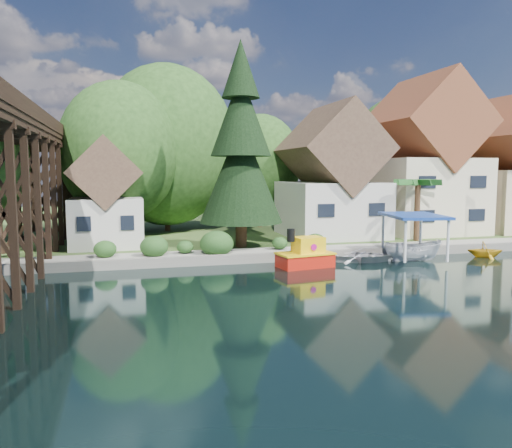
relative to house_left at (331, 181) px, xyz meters
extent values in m
plane|color=black|center=(-7.00, -16.00, -5.14)|extent=(140.00, 140.00, 0.00)
cube|color=#314D1E|center=(-7.00, 18.00, -4.89)|extent=(140.00, 52.00, 0.50)
cube|color=slate|center=(-3.00, -8.00, -4.83)|extent=(60.00, 0.40, 0.62)
cube|color=gray|center=(-1.00, -6.70, -4.61)|extent=(50.00, 2.60, 0.06)
cube|color=black|center=(-23.00, -9.60, -1.14)|extent=(4.00, 0.36, 8.00)
cube|color=black|center=(-23.00, -6.40, -1.14)|extent=(4.00, 0.36, 8.00)
cube|color=black|center=(-23.00, -3.20, -1.14)|extent=(4.00, 0.36, 8.00)
cube|color=black|center=(-23.00, 0.00, -1.14)|extent=(4.00, 0.36, 8.00)
cube|color=black|center=(-23.00, 3.20, -1.14)|extent=(4.00, 0.36, 8.00)
cube|color=black|center=(-23.00, 6.40, -1.14)|extent=(4.00, 0.36, 8.00)
cube|color=black|center=(-23.00, 9.60, -1.14)|extent=(4.00, 0.36, 8.00)
cube|color=black|center=(-21.25, -10.00, 2.91)|extent=(0.35, 44.00, 0.35)
cube|color=black|center=(-21.00, -10.00, 3.76)|extent=(0.12, 44.00, 0.80)
cube|color=beige|center=(0.00, 0.00, -2.39)|extent=(7.50, 8.00, 4.50)
cube|color=#473126|center=(0.00, 0.00, 2.56)|extent=(7.64, 8.64, 7.64)
cube|color=black|center=(-2.10, -4.04, -2.16)|extent=(1.35, 0.08, 1.00)
cube|color=black|center=(2.10, -4.04, -2.16)|extent=(1.35, 0.08, 1.00)
cube|color=beige|center=(9.00, 0.50, -1.39)|extent=(8.50, 8.50, 6.50)
cube|color=brown|center=(9.00, 0.50, 4.92)|extent=(8.65, 9.18, 8.65)
cube|color=black|center=(6.62, -3.79, -1.06)|extent=(1.53, 0.08, 1.00)
cube|color=black|center=(11.38, -3.79, -1.06)|extent=(1.53, 0.08, 1.00)
cube|color=beige|center=(18.00, 0.00, -1.89)|extent=(8.00, 8.00, 5.50)
cube|color=beige|center=(-18.00, -1.50, -2.89)|extent=(5.00, 5.00, 3.50)
cube|color=#473126|center=(-18.00, -1.50, 0.66)|extent=(5.09, 5.40, 5.09)
cube|color=black|center=(-19.40, -4.04, -2.71)|extent=(0.90, 0.08, 1.00)
cube|color=black|center=(-16.60, -4.04, -2.71)|extent=(0.90, 0.08, 1.00)
cylinder|color=#382314|center=(-17.00, 3.00, -2.39)|extent=(0.50, 0.50, 4.50)
ellipsoid|color=#1F4017|center=(-17.00, 3.00, 2.36)|extent=(4.40, 4.40, 5.06)
cylinder|color=#382314|center=(-13.00, 7.00, -2.16)|extent=(0.50, 0.50, 4.95)
ellipsoid|color=#1F4017|center=(-13.00, 7.00, 3.06)|extent=(5.00, 5.00, 5.75)
cylinder|color=#382314|center=(-4.00, 8.00, -2.61)|extent=(0.50, 0.50, 4.05)
ellipsoid|color=#1F4017|center=(-4.00, 8.00, 1.66)|extent=(4.00, 4.00, 4.60)
cylinder|color=#382314|center=(11.00, 8.00, -2.39)|extent=(0.50, 0.50, 4.50)
ellipsoid|color=#1F4017|center=(11.00, 8.00, 2.36)|extent=(4.60, 4.60, 5.29)
cylinder|color=#382314|center=(19.00, 4.00, -2.84)|extent=(0.50, 0.50, 3.60)
ellipsoid|color=#1F4017|center=(19.00, 4.00, 0.96)|extent=(3.80, 3.80, 4.37)
ellipsoid|color=#1B4318|center=(-15.00, -6.80, -3.87)|extent=(1.98, 1.98, 1.53)
ellipsoid|color=#1B4318|center=(-13.00, -6.50, -4.04)|extent=(1.54, 1.54, 1.19)
ellipsoid|color=#1B4318|center=(-11.00, -7.00, -3.79)|extent=(2.20, 2.20, 1.70)
ellipsoid|color=#1B4318|center=(-18.00, -6.60, -3.96)|extent=(1.76, 1.76, 1.36)
ellipsoid|color=#1B4318|center=(-6.50, -6.40, -4.04)|extent=(1.54, 1.54, 1.19)
ellipsoid|color=#1B4318|center=(-4.00, -6.70, -3.96)|extent=(1.76, 1.76, 1.36)
cylinder|color=#382314|center=(-8.74, -4.32, -3.30)|extent=(0.80, 0.80, 2.67)
cone|color=black|center=(-8.74, -4.32, 0.71)|extent=(5.88, 5.88, 7.13)
cone|color=black|center=(-8.74, -4.32, 4.72)|extent=(4.28, 4.28, 5.79)
cone|color=black|center=(-8.74, -4.32, 7.84)|extent=(2.67, 2.67, 4.01)
cylinder|color=#382314|center=(5.28, -4.57, -2.45)|extent=(0.44, 0.44, 4.37)
ellipsoid|color=#194B1C|center=(5.28, -4.57, -0.07)|extent=(4.30, 4.30, 0.99)
cube|color=red|center=(-6.04, -10.15, -4.75)|extent=(3.54, 2.25, 0.88)
cube|color=yellow|center=(-6.04, -10.15, -4.28)|extent=(3.66, 2.38, 0.11)
cube|color=yellow|center=(-5.82, -10.12, -3.82)|extent=(1.95, 1.58, 1.10)
cylinder|color=black|center=(-7.02, -10.31, -3.10)|extent=(0.48, 0.48, 0.77)
cylinder|color=#B50D7E|center=(-5.72, -10.79, -3.82)|extent=(0.41, 0.15, 0.40)
cylinder|color=#B50D7E|center=(-5.93, -9.44, -3.82)|extent=(0.41, 0.15, 0.40)
cylinder|color=#B50D7E|center=(-4.95, -9.98, -3.82)|extent=(0.15, 0.41, 0.40)
imported|color=silver|center=(-1.67, -9.22, -4.71)|extent=(4.82, 3.99, 0.87)
imported|color=silver|center=(1.58, -10.00, -4.39)|extent=(4.08, 2.14, 1.50)
cube|color=#173A95|center=(1.58, -10.00, -2.13)|extent=(4.13, 5.33, 0.18)
cylinder|color=white|center=(2.53, -12.32, -3.49)|extent=(0.18, 0.18, 2.70)
cylinder|color=white|center=(3.29, -8.18, -3.49)|extent=(0.18, 0.18, 2.70)
cylinder|color=white|center=(-0.13, -11.82, -3.49)|extent=(0.18, 0.18, 2.70)
cylinder|color=white|center=(0.63, -7.69, -3.49)|extent=(0.18, 0.18, 2.70)
imported|color=gold|center=(7.16, -10.03, -4.52)|extent=(2.86, 2.66, 1.23)
camera|label=1|loc=(-16.72, -38.78, 0.74)|focal=35.00mm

